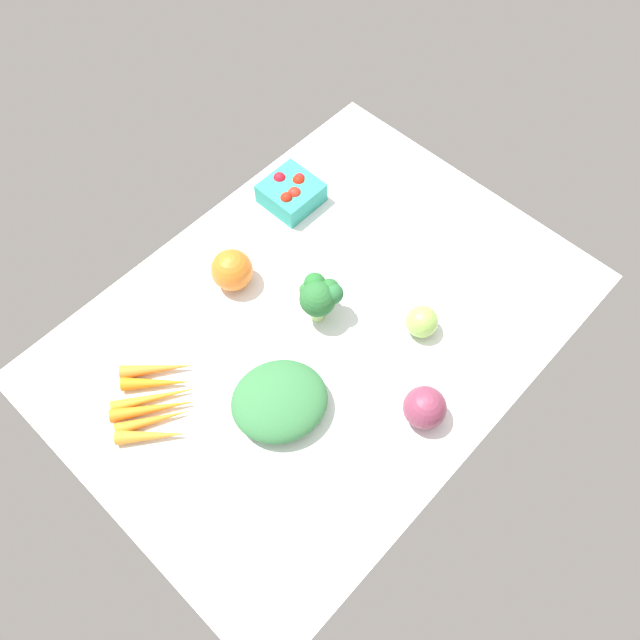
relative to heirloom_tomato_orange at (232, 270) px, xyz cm
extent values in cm
cube|color=white|center=(-4.73, 20.11, -5.33)|extent=(104.00, 76.00, 2.00)
sphere|color=orange|center=(0.00, 0.00, 0.00)|extent=(8.65, 8.65, 8.65)
ellipsoid|color=#347440|center=(13.25, 26.91, -1.08)|extent=(23.21, 22.44, 6.49)
cone|color=orange|center=(33.29, 14.45, -2.94)|extent=(11.47, 11.00, 2.76)
cone|color=orange|center=(31.13, 12.23, -3.11)|extent=(13.31, 9.31, 2.43)
cone|color=orange|center=(29.58, 10.63, -3.02)|extent=(14.81, 11.68, 2.61)
cone|color=orange|center=(27.96, 8.97, -3.19)|extent=(15.19, 10.90, 2.28)
cone|color=orange|center=(26.02, 6.97, -2.97)|extent=(11.44, 11.27, 2.71)
cone|color=orange|center=(23.98, 4.87, -2.90)|extent=(12.77, 11.39, 2.86)
sphere|color=#81344D|center=(-3.59, 47.15, -0.35)|extent=(7.96, 7.96, 7.96)
cube|color=teal|center=(-23.72, -6.60, -1.79)|extent=(11.44, 11.44, 5.08)
sphere|color=red|center=(-23.66, -10.04, 0.44)|extent=(2.78, 2.78, 2.78)
sphere|color=red|center=(-26.09, -6.55, 0.19)|extent=(2.94, 2.94, 2.94)
sphere|color=red|center=(-20.61, -4.86, 0.52)|extent=(2.69, 2.69, 2.69)
sphere|color=red|center=(-22.89, -4.68, 0.18)|extent=(3.09, 3.09, 3.09)
sphere|color=red|center=(-26.65, -6.81, 0.41)|extent=(2.44, 2.44, 2.44)
cylinder|color=#A4C779|center=(-5.91, 18.37, -2.32)|extent=(2.93, 2.93, 4.00)
sphere|color=#286932|center=(-5.91, 18.37, 2.38)|extent=(7.21, 7.21, 7.21)
sphere|color=#2F6C32|center=(-5.91, 15.49, 2.33)|extent=(3.08, 3.08, 3.08)
sphere|color=#26682F|center=(-8.74, 18.89, 3.28)|extent=(3.98, 3.98, 3.98)
sphere|color=#256F2E|center=(-7.58, 16.02, 3.38)|extent=(4.36, 4.36, 4.36)
sphere|color=#256F38|center=(-8.47, 17.04, 1.72)|extent=(3.71, 3.71, 3.71)
sphere|color=#296A39|center=(-8.39, 19.84, 3.23)|extent=(4.12, 4.12, 4.12)
sphere|color=#8EBE53|center=(-17.62, 35.29, -1.10)|extent=(6.45, 6.45, 6.45)
camera|label=1|loc=(42.39, 64.59, 109.88)|focal=36.85mm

